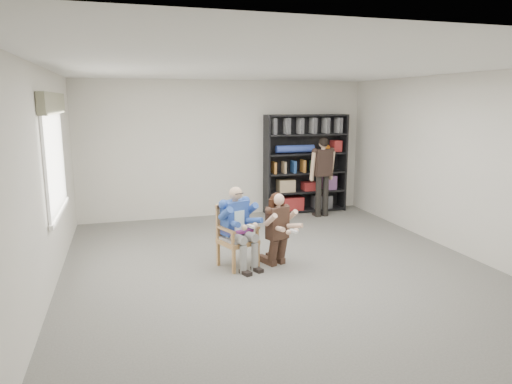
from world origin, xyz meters
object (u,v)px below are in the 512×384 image
object	(u,v)px
armchair	(238,236)
standing_man	(322,177)
seated_man	(238,227)
kneeling_woman	(279,230)
bookshelf	(306,164)

from	to	relation	value
armchair	standing_man	world-z (taller)	standing_man
seated_man	armchair	bearing A→B (deg)	0.00
seated_man	kneeling_woman	world-z (taller)	seated_man
seated_man	bookshelf	world-z (taller)	bookshelf
bookshelf	standing_man	size ratio (longest dim) A/B	1.27
armchair	kneeling_woman	world-z (taller)	kneeling_woman
kneeling_woman	bookshelf	distance (m)	3.48
armchair	seated_man	bearing A→B (deg)	0.00
armchair	bookshelf	size ratio (longest dim) A/B	0.44
kneeling_woman	standing_man	world-z (taller)	standing_man
seated_man	standing_man	world-z (taller)	standing_man
bookshelf	standing_man	world-z (taller)	bookshelf
armchair	standing_man	distance (m)	3.41
standing_man	kneeling_woman	bearing A→B (deg)	-132.47
seated_man	bookshelf	size ratio (longest dim) A/B	0.57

